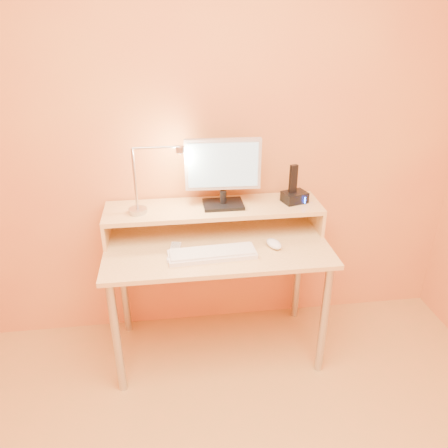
{
  "coord_description": "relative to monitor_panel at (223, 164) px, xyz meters",
  "views": [
    {
      "loc": [
        -0.24,
        -0.88,
        1.87
      ],
      "look_at": [
        0.03,
        1.13,
        0.87
      ],
      "focal_mm": 35.24,
      "sensor_mm": 36.0,
      "label": 1
    }
  ],
  "objects": [
    {
      "name": "wall_back",
      "position": [
        -0.05,
        0.16,
        0.13
      ],
      "size": [
        3.0,
        0.04,
        2.5
      ],
      "primitive_type": "cube",
      "color": "#CC633B",
      "rests_on": "floor"
    },
    {
      "name": "desk_leg_fl",
      "position": [
        -0.6,
        -0.41,
        -0.77
      ],
      "size": [
        0.04,
        0.04,
        0.69
      ],
      "primitive_type": "cylinder",
      "color": "#B1B0B3",
      "rests_on": "floor"
    },
    {
      "name": "desk_leg_fr",
      "position": [
        0.5,
        -0.41,
        -0.77
      ],
      "size": [
        0.04,
        0.04,
        0.69
      ],
      "primitive_type": "cylinder",
      "color": "#B1B0B3",
      "rests_on": "floor"
    },
    {
      "name": "desk_leg_bl",
      "position": [
        -0.6,
        0.09,
        -0.77
      ],
      "size": [
        0.04,
        0.04,
        0.69
      ],
      "primitive_type": "cylinder",
      "color": "#B1B0B3",
      "rests_on": "floor"
    },
    {
      "name": "desk_leg_br",
      "position": [
        0.5,
        0.09,
        -0.77
      ],
      "size": [
        0.04,
        0.04,
        0.69
      ],
      "primitive_type": "cylinder",
      "color": "#B1B0B3",
      "rests_on": "floor"
    },
    {
      "name": "desk_lower",
      "position": [
        -0.05,
        -0.16,
        -0.41
      ],
      "size": [
        1.2,
        0.6,
        0.02
      ],
      "primitive_type": "cube",
      "color": "#EDBA84",
      "rests_on": "floor"
    },
    {
      "name": "shelf_riser_left",
      "position": [
        -0.64,
        -0.01,
        -0.33
      ],
      "size": [
        0.02,
        0.3,
        0.14
      ],
      "primitive_type": "cube",
      "color": "#EDBA84",
      "rests_on": "desk_lower"
    },
    {
      "name": "shelf_riser_right",
      "position": [
        0.54,
        -0.01,
        -0.33
      ],
      "size": [
        0.02,
        0.3,
        0.14
      ],
      "primitive_type": "cube",
      "color": "#EDBA84",
      "rests_on": "desk_lower"
    },
    {
      "name": "desk_shelf",
      "position": [
        -0.05,
        -0.01,
        -0.25
      ],
      "size": [
        1.2,
        0.3,
        0.02
      ],
      "primitive_type": "cube",
      "color": "#EDBA84",
      "rests_on": "desk_lower"
    },
    {
      "name": "monitor_foot",
      "position": [
        0.0,
        -0.01,
        -0.23
      ],
      "size": [
        0.22,
        0.16,
        0.02
      ],
      "primitive_type": "cube",
      "color": "black",
      "rests_on": "desk_shelf"
    },
    {
      "name": "monitor_neck",
      "position": [
        0.0,
        -0.01,
        -0.19
      ],
      "size": [
        0.04,
        0.04,
        0.07
      ],
      "primitive_type": "cylinder",
      "color": "black",
      "rests_on": "monitor_foot"
    },
    {
      "name": "monitor_panel",
      "position": [
        0.0,
        0.0,
        0.0
      ],
      "size": [
        0.41,
        0.05,
        0.28
      ],
      "primitive_type": "cube",
      "rotation": [
        0.0,
        0.0,
        -0.05
      ],
      "color": "#B2B2B7",
      "rests_on": "monitor_neck"
    },
    {
      "name": "monitor_back",
      "position": [
        0.0,
        0.02,
        0.0
      ],
      "size": [
        0.37,
        0.03,
        0.24
      ],
      "primitive_type": "cube",
      "rotation": [
        0.0,
        0.0,
        -0.05
      ],
      "color": "black",
      "rests_on": "monitor_panel"
    },
    {
      "name": "monitor_screen",
      "position": [
        0.0,
        -0.02,
        0.0
      ],
      "size": [
        0.37,
        0.02,
        0.24
      ],
      "primitive_type": "cube",
      "rotation": [
        0.0,
        0.0,
        -0.05
      ],
      "color": "#8CBBD6",
      "rests_on": "monitor_panel"
    },
    {
      "name": "lamp_base",
      "position": [
        -0.47,
        -0.04,
        -0.23
      ],
      "size": [
        0.1,
        0.1,
        0.02
      ],
      "primitive_type": "cylinder",
      "color": "#B1B0B3",
      "rests_on": "desk_shelf"
    },
    {
      "name": "lamp_post",
      "position": [
        -0.47,
        -0.04,
        -0.05
      ],
      "size": [
        0.01,
        0.01,
        0.33
      ],
      "primitive_type": "cylinder",
      "color": "#B1B0B3",
      "rests_on": "lamp_base"
    },
    {
      "name": "lamp_arm",
      "position": [
        -0.35,
        -0.04,
        0.12
      ],
      "size": [
        0.24,
        0.01,
        0.01
      ],
      "primitive_type": "cylinder",
      "rotation": [
        0.0,
        1.57,
        0.0
      ],
      "color": "#B1B0B3",
      "rests_on": "lamp_post"
    },
    {
      "name": "lamp_head",
      "position": [
        -0.23,
        -0.04,
        0.1
      ],
      "size": [
        0.04,
        0.04,
        0.03
      ],
      "primitive_type": "cylinder",
      "color": "#B1B0B3",
      "rests_on": "lamp_arm"
    },
    {
      "name": "lamp_bulb",
      "position": [
        -0.23,
        -0.04,
        0.09
      ],
      "size": [
        0.03,
        0.03,
        0.0
      ],
      "primitive_type": "cylinder",
      "color": "#FFEAC6",
      "rests_on": "lamp_head"
    },
    {
      "name": "phone_dock",
      "position": [
        0.41,
        -0.01,
        -0.21
      ],
      "size": [
        0.15,
        0.13,
        0.06
      ],
      "primitive_type": "cube",
      "rotation": [
        0.0,
        0.0,
        0.29
      ],
      "color": "black",
      "rests_on": "desk_shelf"
    },
    {
      "name": "phone_handset",
      "position": [
        0.39,
        -0.01,
        -0.1
      ],
      "size": [
        0.05,
        0.04,
        0.16
      ],
      "primitive_type": "cube",
      "rotation": [
        0.0,
        0.0,
        0.29
      ],
      "color": "black",
      "rests_on": "phone_dock"
    },
    {
      "name": "phone_led",
      "position": [
        0.45,
        -0.06,
        -0.21
      ],
      "size": [
        0.01,
        0.0,
        0.04
      ],
      "primitive_type": "cube",
      "color": "#1668FF",
      "rests_on": "phone_dock"
    },
    {
      "name": "keyboard",
      "position": [
        -0.09,
        -0.28,
        -0.39
      ],
      "size": [
        0.46,
        0.17,
        0.02
      ],
      "primitive_type": "cube",
      "rotation": [
        0.0,
        0.0,
        0.06
      ],
      "color": "silver",
      "rests_on": "desk_lower"
    },
    {
      "name": "mouse",
      "position": [
        0.24,
        -0.23,
        -0.38
      ],
      "size": [
        0.1,
        0.13,
        0.04
      ],
      "primitive_type": "ellipsoid",
      "rotation": [
        0.0,
        0.0,
        0.31
      ],
      "color": "white",
      "rests_on": "desk_lower"
    },
    {
      "name": "remote_control",
      "position": [
        -0.28,
        -0.23,
        -0.39
      ],
      "size": [
        0.08,
        0.2,
        0.02
      ],
      "primitive_type": "cube",
      "rotation": [
        0.0,
        0.0,
        -0.16
      ],
      "color": "silver",
      "rests_on": "desk_lower"
    }
  ]
}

